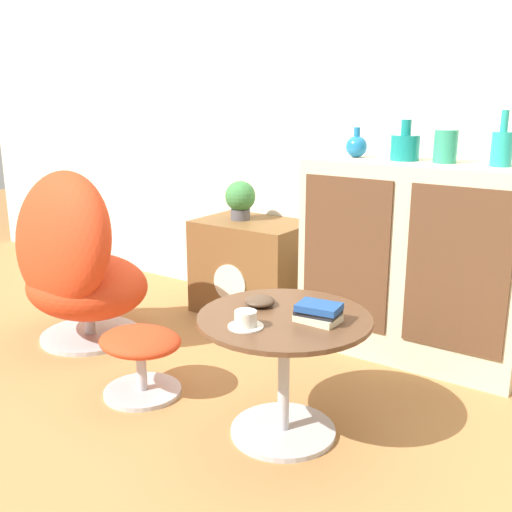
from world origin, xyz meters
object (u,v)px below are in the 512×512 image
at_px(coffee_table, 284,356).
at_px(vase_rightmost, 502,147).
at_px(ottoman, 140,351).
at_px(vase_inner_left, 405,146).
at_px(potted_plant, 240,198).
at_px(book_stack, 318,312).
at_px(bowl, 260,301).
at_px(tv_console, 252,267).
at_px(vase_leftmost, 356,146).
at_px(teacup, 246,321).
at_px(vase_inner_right, 445,146).
at_px(egg_chair, 75,265).
at_px(sideboard, 416,260).

xyz_separation_m(coffee_table, vase_rightmost, (0.46, 1.02, 0.71)).
height_order(ottoman, vase_inner_left, vase_inner_left).
bearing_deg(coffee_table, vase_inner_left, 88.56).
bearing_deg(potted_plant, book_stack, -43.04).
distance_m(vase_inner_left, bowl, 1.12).
bearing_deg(vase_inner_left, ottoman, -122.32).
relative_size(tv_console, bowl, 5.48).
relative_size(ottoman, vase_leftmost, 2.53).
relative_size(tv_console, vase_inner_left, 3.34).
bearing_deg(potted_plant, vase_rightmost, -0.69).
height_order(vase_leftmost, teacup, vase_leftmost).
distance_m(tv_console, book_stack, 1.44).
bearing_deg(vase_inner_right, vase_rightmost, 0.00).
bearing_deg(book_stack, coffee_table, -168.78).
relative_size(vase_leftmost, vase_rightmost, 0.62).
bearing_deg(vase_inner_left, teacup, -93.79).
xyz_separation_m(potted_plant, bowl, (0.82, -0.99, -0.18)).
bearing_deg(book_stack, teacup, -132.86).
height_order(vase_rightmost, teacup, vase_rightmost).
relative_size(egg_chair, vase_leftmost, 6.27).
bearing_deg(vase_leftmost, tv_console, 178.55).
xyz_separation_m(sideboard, potted_plant, (-1.07, 0.02, 0.20)).
height_order(vase_inner_right, teacup, vase_inner_right).
xyz_separation_m(vase_inner_right, teacup, (-0.27, -1.18, -0.53)).
height_order(coffee_table, potted_plant, potted_plant).
xyz_separation_m(tv_console, coffee_table, (0.87, -1.03, 0.05)).
xyz_separation_m(vase_inner_right, vase_rightmost, (0.24, 0.00, 0.01)).
bearing_deg(vase_inner_right, ottoman, -128.90).
bearing_deg(tv_console, vase_rightmost, -0.70).
relative_size(sideboard, teacup, 8.43).
distance_m(tv_console, vase_leftmost, 0.98).
bearing_deg(coffee_table, vase_leftmost, 102.48).
xyz_separation_m(book_stack, bowl, (-0.26, 0.02, -0.02)).
distance_m(egg_chair, teacup, 1.34).
distance_m(coffee_table, vase_leftmost, 1.25).
bearing_deg(vase_inner_right, bowl, -109.98).
bearing_deg(bowl, sideboard, 75.14).
bearing_deg(sideboard, vase_rightmost, 0.65).
relative_size(vase_leftmost, bowl, 1.28).
height_order(vase_inner_right, book_stack, vase_inner_right).
xyz_separation_m(vase_leftmost, vase_rightmost, (0.69, 0.00, 0.03)).
distance_m(coffee_table, bowl, 0.23).
bearing_deg(sideboard, tv_console, 178.83).
bearing_deg(vase_rightmost, vase_inner_left, 180.00).
bearing_deg(vase_rightmost, vase_inner_right, 180.00).
xyz_separation_m(ottoman, potted_plant, (-0.29, 1.12, 0.47)).
distance_m(sideboard, bowl, 1.01).
height_order(vase_leftmost, book_stack, vase_leftmost).
bearing_deg(vase_rightmost, coffee_table, -114.37).
bearing_deg(vase_inner_left, egg_chair, -147.73).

